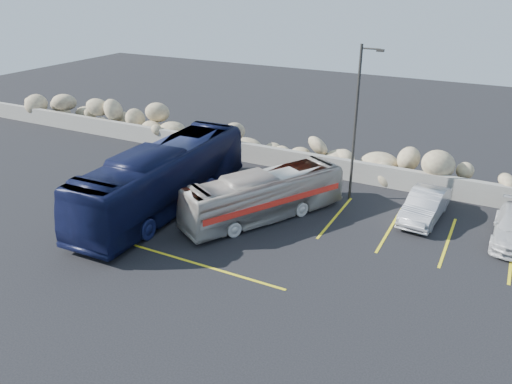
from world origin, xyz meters
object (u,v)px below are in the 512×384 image
at_px(lamppost, 357,120).
at_px(car_b, 425,205).
at_px(vintage_bus, 264,196).
at_px(tour_coach, 164,178).

distance_m(lamppost, car_b, 5.35).
height_order(vintage_bus, tour_coach, tour_coach).
bearing_deg(lamppost, tour_coach, -145.73).
height_order(vintage_bus, car_b, vintage_bus).
xyz_separation_m(vintage_bus, tour_coach, (-4.99, -1.30, 0.47)).
distance_m(vintage_bus, tour_coach, 5.18).
distance_m(vintage_bus, car_b, 7.84).
distance_m(tour_coach, car_b, 12.95).
bearing_deg(vintage_bus, car_b, 56.07).
relative_size(vintage_bus, car_b, 1.96).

